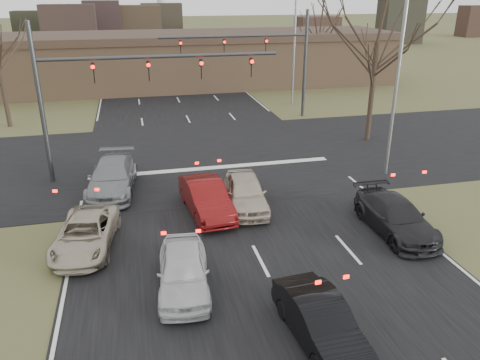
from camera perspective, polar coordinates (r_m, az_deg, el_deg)
The scene contains 16 objects.
ground at distance 15.19m, azimuth 5.65°, elevation -15.66°, with size 360.00×360.00×0.00m, color brown.
road_main at distance 72.01m, azimuth -10.10°, elevation 14.42°, with size 14.00×300.00×0.02m, color black.
road_cross at distance 28.18m, azimuth -4.03°, elevation 2.89°, with size 200.00×14.00×0.02m, color black.
building at distance 50.11m, azimuth -6.23°, elevation 14.43°, with size 42.40×10.40×5.30m.
mast_arm_near at distance 24.68m, azimuth -15.87°, elevation 11.50°, with size 12.12×0.24×8.00m.
mast_arm_far at distance 36.06m, azimuth 3.66°, elevation 15.31°, with size 11.12×0.24×8.00m.
streetlight_right_near at distance 25.19m, azimuth 18.38°, elevation 12.61°, with size 2.34×0.25×10.00m.
streetlight_right_far at distance 40.75m, azimuth 6.43°, elevation 16.81°, with size 2.34×0.25×10.00m.
tree_right_far at distance 50.14m, azimuth 9.82°, elevation 19.18°, with size 5.40×5.40×9.00m.
car_silver_suv at distance 18.98m, azimuth -18.33°, elevation -6.23°, with size 2.08×4.51×1.25m, color #B5AA93.
car_white_sedan at distance 15.83m, azimuth -6.93°, elevation -10.87°, with size 1.66×4.13×1.41m, color silver.
car_black_hatch at distance 13.88m, azimuth 9.77°, elevation -16.62°, with size 1.41×4.04×1.33m, color black.
car_charcoal_sedan at distance 20.21m, azimuth 18.45°, elevation -4.25°, with size 1.94×4.77×1.38m, color black.
car_grey_ahead at distance 23.86m, azimuth -15.32°, elevation 0.39°, with size 2.14×5.25×1.52m, color gray.
car_red_ahead at distance 20.80m, azimuth -4.16°, elevation -2.17°, with size 1.57×4.51×1.49m, color #600D0E.
car_silver_ahead at distance 21.29m, azimuth 0.68°, elevation -1.51°, with size 1.76×4.38×1.49m, color #C2B39D.
Camera 1 is at (-4.12, -11.29, 9.29)m, focal length 35.00 mm.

